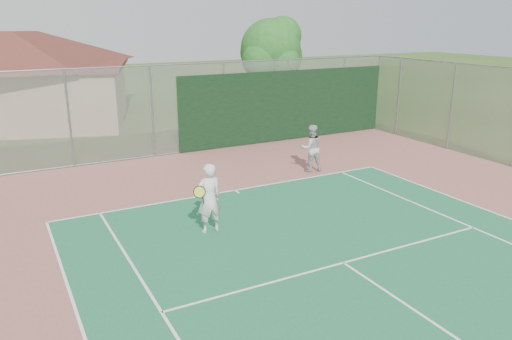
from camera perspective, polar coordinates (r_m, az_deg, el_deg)
The scene contains 6 objects.
back_fence at distance 20.51m, azimuth -3.35°, elevation 7.09°, with size 20.08×0.11×3.53m.
side_fence_right at distance 21.70m, azimuth 21.46°, elevation 6.71°, with size 0.08×9.00×3.50m.
clubhouse at distance 28.22m, azimuth -27.12°, elevation 10.18°, with size 14.42×11.62×5.42m.
tree at distance 27.33m, azimuth 1.87°, elevation 13.39°, with size 3.81×3.61×5.32m.
player_white_front at distance 12.34m, azimuth -5.41°, elevation -3.31°, with size 0.88×0.70×1.77m.
player_grey_back at distance 17.47m, azimuth 6.32°, elevation 2.45°, with size 0.91×0.77×1.64m.
Camera 1 is at (-6.32, -1.40, 5.12)m, focal length 35.00 mm.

